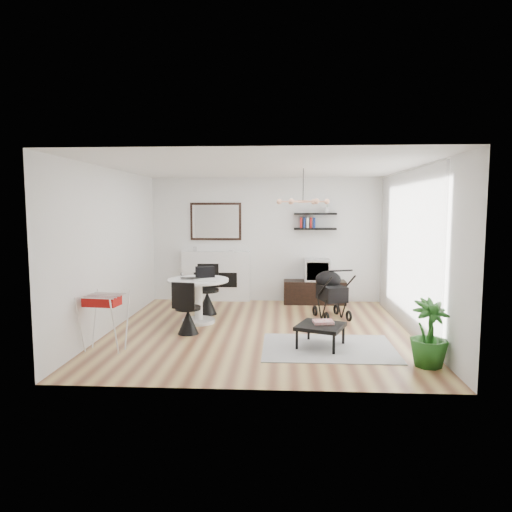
# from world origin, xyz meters

# --- Properties ---
(floor) EXTENTS (5.00, 5.00, 0.00)m
(floor) POSITION_xyz_m (0.00, 0.00, 0.00)
(floor) COLOR brown
(floor) RESTS_ON ground
(ceiling) EXTENTS (5.00, 5.00, 0.00)m
(ceiling) POSITION_xyz_m (0.00, 0.00, 2.70)
(ceiling) COLOR white
(ceiling) RESTS_ON wall_back
(wall_back) EXTENTS (5.00, 0.00, 5.00)m
(wall_back) POSITION_xyz_m (0.00, 2.50, 1.35)
(wall_back) COLOR white
(wall_back) RESTS_ON floor
(wall_left) EXTENTS (0.00, 5.00, 5.00)m
(wall_left) POSITION_xyz_m (-2.50, 0.00, 1.35)
(wall_left) COLOR white
(wall_left) RESTS_ON floor
(wall_right) EXTENTS (0.00, 5.00, 5.00)m
(wall_right) POSITION_xyz_m (2.50, 0.00, 1.35)
(wall_right) COLOR white
(wall_right) RESTS_ON floor
(sheer_curtain) EXTENTS (0.04, 3.60, 2.60)m
(sheer_curtain) POSITION_xyz_m (2.40, 0.20, 1.35)
(sheer_curtain) COLOR white
(sheer_curtain) RESTS_ON wall_right
(fireplace) EXTENTS (1.50, 0.17, 2.16)m
(fireplace) POSITION_xyz_m (-1.10, 2.42, 0.69)
(fireplace) COLOR white
(fireplace) RESTS_ON floor
(shelf_lower) EXTENTS (0.90, 0.25, 0.04)m
(shelf_lower) POSITION_xyz_m (1.05, 2.37, 1.60)
(shelf_lower) COLOR black
(shelf_lower) RESTS_ON wall_back
(shelf_upper) EXTENTS (0.90, 0.25, 0.04)m
(shelf_upper) POSITION_xyz_m (1.05, 2.37, 1.92)
(shelf_upper) COLOR black
(shelf_upper) RESTS_ON wall_back
(pendant_lamp) EXTENTS (0.90, 0.90, 0.10)m
(pendant_lamp) POSITION_xyz_m (0.70, 0.30, 2.15)
(pendant_lamp) COLOR #E39D77
(pendant_lamp) RESTS_ON ceiling
(tv_console) EXTENTS (1.31, 0.46, 0.49)m
(tv_console) POSITION_xyz_m (1.05, 2.26, 0.25)
(tv_console) COLOR black
(tv_console) RESTS_ON floor
(crt_tv) EXTENTS (0.53, 0.47, 0.47)m
(crt_tv) POSITION_xyz_m (1.10, 2.26, 0.73)
(crt_tv) COLOR silver
(crt_tv) RESTS_ON tv_console
(dining_table) EXTENTS (1.08, 1.08, 0.79)m
(dining_table) POSITION_xyz_m (-1.13, 0.47, 0.52)
(dining_table) COLOR white
(dining_table) RESTS_ON floor
(laptop) EXTENTS (0.36, 0.25, 0.03)m
(laptop) POSITION_xyz_m (-1.26, 0.39, 0.80)
(laptop) COLOR black
(laptop) RESTS_ON dining_table
(black_bag) EXTENTS (0.37, 0.30, 0.19)m
(black_bag) POSITION_xyz_m (-1.04, 0.70, 0.89)
(black_bag) COLOR black
(black_bag) RESTS_ON dining_table
(newspaper) EXTENTS (0.42, 0.37, 0.01)m
(newspaper) POSITION_xyz_m (-0.98, 0.32, 0.79)
(newspaper) COLOR white
(newspaper) RESTS_ON dining_table
(drinking_glass) EXTENTS (0.06, 0.06, 0.10)m
(drinking_glass) POSITION_xyz_m (-1.45, 0.60, 0.84)
(drinking_glass) COLOR white
(drinking_glass) RESTS_ON dining_table
(chair_far) EXTENTS (0.46, 0.47, 0.96)m
(chair_far) POSITION_xyz_m (-1.08, 1.16, 0.30)
(chair_far) COLOR black
(chair_far) RESTS_ON floor
(chair_near) EXTENTS (0.43, 0.45, 0.88)m
(chair_near) POSITION_xyz_m (-1.17, -0.27, 0.28)
(chair_near) COLOR black
(chair_near) RESTS_ON floor
(drying_rack) EXTENTS (0.60, 0.57, 0.82)m
(drying_rack) POSITION_xyz_m (-2.18, -1.20, 0.43)
(drying_rack) COLOR white
(drying_rack) RESTS_ON floor
(stroller) EXTENTS (0.69, 0.88, 0.97)m
(stroller) POSITION_xyz_m (1.26, 1.00, 0.42)
(stroller) COLOR black
(stroller) RESTS_ON floor
(rug) EXTENTS (1.92, 1.38, 0.01)m
(rug) POSITION_xyz_m (1.04, -0.90, 0.01)
(rug) COLOR gray
(rug) RESTS_ON floor
(coffee_table) EXTENTS (0.82, 0.82, 0.33)m
(coffee_table) POSITION_xyz_m (0.93, -0.85, 0.30)
(coffee_table) COLOR black
(coffee_table) RESTS_ON rug
(magazines) EXTENTS (0.31, 0.26, 0.04)m
(magazines) POSITION_xyz_m (0.97, -0.78, 0.36)
(magazines) COLOR #B42D2D
(magazines) RESTS_ON coffee_table
(potted_plant) EXTENTS (0.62, 0.62, 0.87)m
(potted_plant) POSITION_xyz_m (2.25, -1.60, 0.44)
(potted_plant) COLOR #1D5217
(potted_plant) RESTS_ON floor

